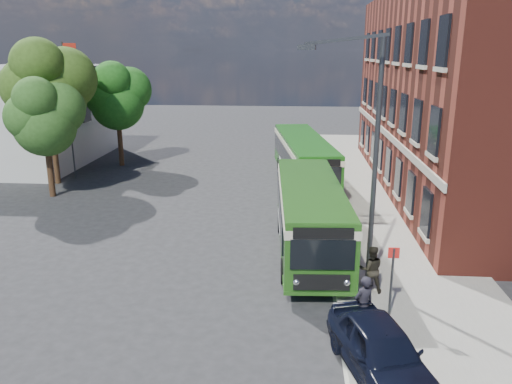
# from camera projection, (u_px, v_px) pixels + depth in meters

# --- Properties ---
(ground) EXTENTS (120.00, 120.00, 0.00)m
(ground) POSITION_uv_depth(u_px,v_px,m) (234.00, 262.00, 20.71)
(ground) COLOR #262729
(ground) RESTS_ON ground
(pavement) EXTENTS (6.00, 48.00, 0.15)m
(pavement) POSITION_uv_depth(u_px,v_px,m) (376.00, 206.00, 27.83)
(pavement) COLOR gray
(pavement) RESTS_ON ground
(kerb_line) EXTENTS (0.12, 48.00, 0.01)m
(kerb_line) POSITION_uv_depth(u_px,v_px,m) (321.00, 206.00, 28.08)
(kerb_line) COLOR beige
(kerb_line) RESTS_ON ground
(brick_office) EXTENTS (12.10, 26.00, 14.20)m
(brick_office) POSITION_uv_depth(u_px,v_px,m) (494.00, 77.00, 29.25)
(brick_office) COLOR maroon
(brick_office) RESTS_ON ground
(white_building) EXTENTS (9.40, 13.40, 7.30)m
(white_building) POSITION_uv_depth(u_px,v_px,m) (29.00, 115.00, 38.34)
(white_building) COLOR silver
(white_building) RESTS_ON ground
(flagpole) EXTENTS (0.95, 0.10, 9.00)m
(flagpole) POSITION_uv_depth(u_px,v_px,m) (69.00, 106.00, 32.77)
(flagpole) COLOR #323436
(flagpole) RESTS_ON ground
(street_lamp) EXTENTS (2.96, 2.38, 9.00)m
(street_lamp) POSITION_uv_depth(u_px,v_px,m) (365.00, 161.00, 17.12)
(street_lamp) COLOR #323436
(street_lamp) RESTS_ON ground
(bus_stop_sign) EXTENTS (0.35, 0.08, 2.52)m
(bus_stop_sign) POSITION_uv_depth(u_px,v_px,m) (392.00, 277.00, 15.85)
(bus_stop_sign) COLOR #323436
(bus_stop_sign) RESTS_ON ground
(bus_front) EXTENTS (3.13, 10.39, 3.02)m
(bus_front) POSITION_uv_depth(u_px,v_px,m) (310.00, 211.00, 21.39)
(bus_front) COLOR #235517
(bus_front) RESTS_ON ground
(bus_rear) EXTENTS (4.30, 12.64, 3.02)m
(bus_rear) POSITION_uv_depth(u_px,v_px,m) (303.00, 155.00, 32.62)
(bus_rear) COLOR #1B5F15
(bus_rear) RESTS_ON ground
(parked_car) EXTENTS (2.90, 4.73, 1.50)m
(parked_car) POSITION_uv_depth(u_px,v_px,m) (381.00, 351.00, 13.02)
(parked_car) COLOR black
(parked_car) RESTS_ON pavement
(pedestrian_a) EXTENTS (0.82, 0.72, 1.87)m
(pedestrian_a) POSITION_uv_depth(u_px,v_px,m) (364.00, 305.00, 15.00)
(pedestrian_a) COLOR black
(pedestrian_a) RESTS_ON pavement
(pedestrian_b) EXTENTS (0.87, 0.69, 1.74)m
(pedestrian_b) POSITION_uv_depth(u_px,v_px,m) (371.00, 269.00, 17.60)
(pedestrian_b) COLOR black
(pedestrian_b) RESTS_ON pavement
(tree_left) EXTENTS (4.20, 4.00, 7.10)m
(tree_left) POSITION_uv_depth(u_px,v_px,m) (44.00, 116.00, 28.65)
(tree_left) COLOR #342013
(tree_left) RESTS_ON ground
(tree_mid) EXTENTS (5.48, 5.21, 9.25)m
(tree_mid) POSITION_uv_depth(u_px,v_px,m) (48.00, 86.00, 31.21)
(tree_mid) COLOR #342013
(tree_mid) RESTS_ON ground
(tree_right) EXTENTS (4.60, 4.37, 7.76)m
(tree_right) POSITION_uv_depth(u_px,v_px,m) (117.00, 95.00, 36.58)
(tree_right) COLOR #342013
(tree_right) RESTS_ON ground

